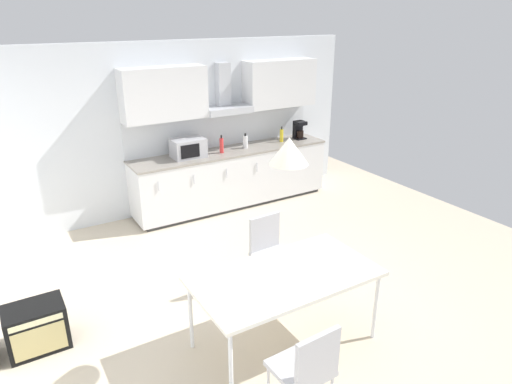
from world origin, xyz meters
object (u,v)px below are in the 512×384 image
object	(u,v)px
bottle_white	(245,142)
bottle_red	(222,145)
dining_table	(285,279)
pendant_lamp	(289,151)
microwave	(188,148)
coffee_maker	(299,130)
chair_near_left	(308,366)
guitar_amp	(37,327)
chair_far_right	(270,247)
bottle_yellow	(282,135)

from	to	relation	value
bottle_white	bottle_red	distance (m)	0.44
dining_table	pendant_lamp	world-z (taller)	pendant_lamp
microwave	pendant_lamp	world-z (taller)	pendant_lamp
coffee_maker	chair_near_left	bearing A→B (deg)	-125.22
pendant_lamp	bottle_white	bearing A→B (deg)	65.93
coffee_maker	bottle_white	distance (m)	1.07
bottle_red	microwave	bearing A→B (deg)	173.95
microwave	guitar_amp	xyz separation A→B (m)	(-2.45, -2.08, -0.83)
coffee_maker	microwave	bearing A→B (deg)	-179.26
chair_far_right	pendant_lamp	xyz separation A→B (m)	(-0.37, -0.83, 1.35)
coffee_maker	chair_far_right	bearing A→B (deg)	-131.51
bottle_white	dining_table	world-z (taller)	bottle_white
bottle_yellow	bottle_white	size ratio (longest dim) A/B	1.07
microwave	coffee_maker	distance (m)	2.04
coffee_maker	bottle_red	bearing A→B (deg)	-176.90
bottle_red	chair_far_right	size ratio (longest dim) A/B	0.32
bottle_red	chair_far_right	xyz separation A→B (m)	(-0.62, -2.32, -0.50)
chair_near_left	guitar_amp	size ratio (longest dim) A/B	1.67
guitar_amp	chair_near_left	bearing A→B (deg)	-50.34
dining_table	guitar_amp	xyz separation A→B (m)	(-1.99, 1.12, -0.48)
coffee_maker	bottle_red	size ratio (longest dim) A/B	1.08
microwave	guitar_amp	distance (m)	3.32
microwave	chair_far_right	world-z (taller)	microwave
guitar_amp	microwave	bearing A→B (deg)	40.40
chair_far_right	pendant_lamp	bearing A→B (deg)	-113.99
microwave	coffee_maker	world-z (taller)	coffee_maker
microwave	bottle_red	world-z (taller)	microwave
chair_near_left	chair_far_right	distance (m)	1.81
coffee_maker	dining_table	bearing A→B (deg)	-127.68
coffee_maker	guitar_amp	world-z (taller)	coffee_maker
chair_far_right	guitar_amp	world-z (taller)	chair_far_right
dining_table	chair_far_right	size ratio (longest dim) A/B	1.90
bottle_yellow	guitar_amp	distance (m)	4.68
dining_table	bottle_white	bearing A→B (deg)	65.93
coffee_maker	dining_table	distance (m)	4.10
bottle_red	chair_far_right	bearing A→B (deg)	-104.85
coffee_maker	bottle_yellow	bearing A→B (deg)	-176.89
chair_far_right	guitar_amp	size ratio (longest dim) A/B	1.67
chair_near_left	microwave	bearing A→B (deg)	78.38
dining_table	chair_near_left	world-z (taller)	chair_near_left
coffee_maker	bottle_red	xyz separation A→B (m)	(-1.51, -0.08, -0.03)
microwave	bottle_white	distance (m)	0.97
bottle_yellow	bottle_red	size ratio (longest dim) A/B	0.91
bottle_red	guitar_amp	world-z (taller)	bottle_red
dining_table	chair_far_right	bearing A→B (deg)	66.01
bottle_yellow	bottle_red	xyz separation A→B (m)	(-1.14, -0.06, 0.01)
microwave	bottle_yellow	bearing A→B (deg)	0.22
bottle_red	coffee_maker	bearing A→B (deg)	3.10
microwave	chair_near_left	world-z (taller)	microwave
bottle_yellow	guitar_amp	world-z (taller)	bottle_yellow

